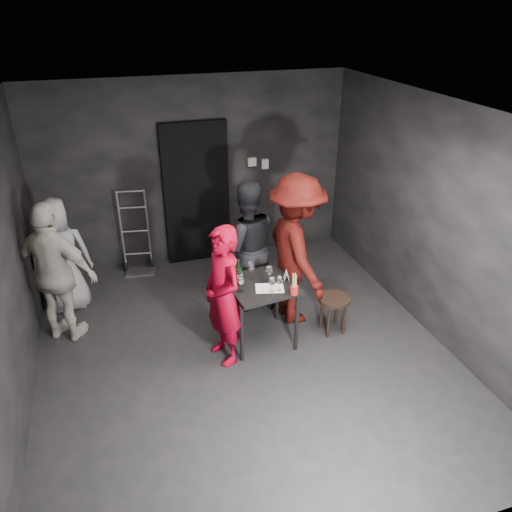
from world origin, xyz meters
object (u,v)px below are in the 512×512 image
object	(u,v)px
hand_truck	(138,257)
stool	(334,304)
tasting_table	(261,291)
woman_black	(246,239)
breadstick_cup	(294,284)
man_maroon	(297,233)
bystander_cream	(54,265)
bystander_grey	(60,256)
wine_bottle	(238,277)
server_red	(223,292)

from	to	relation	value
hand_truck	stool	distance (m)	3.04
hand_truck	tasting_table	size ratio (longest dim) A/B	1.66
woman_black	breadstick_cup	distance (m)	1.10
man_maroon	breadstick_cup	world-z (taller)	man_maroon
bystander_cream	breadstick_cup	world-z (taller)	bystander_cream
hand_truck	bystander_grey	distance (m)	1.31
tasting_table	bystander_cream	distance (m)	2.32
tasting_table	wine_bottle	bearing A→B (deg)	177.09
woman_black	wine_bottle	xyz separation A→B (m)	(-0.32, -0.75, -0.07)
hand_truck	stool	size ratio (longest dim) A/B	2.65
tasting_table	stool	world-z (taller)	tasting_table
hand_truck	wine_bottle	size ratio (longest dim) A/B	3.61
tasting_table	wine_bottle	world-z (taller)	wine_bottle
hand_truck	bystander_grey	size ratio (longest dim) A/B	0.83
woman_black	bystander_grey	size ratio (longest dim) A/B	1.27
stool	wine_bottle	size ratio (longest dim) A/B	1.36
hand_truck	server_red	world-z (taller)	server_red
hand_truck	breadstick_cup	world-z (taller)	hand_truck
man_maroon	breadstick_cup	xyz separation A→B (m)	(-0.27, -0.62, -0.29)
wine_bottle	breadstick_cup	world-z (taller)	wine_bottle
tasting_table	woman_black	distance (m)	0.83
breadstick_cup	wine_bottle	bearing A→B (deg)	148.78
tasting_table	bystander_grey	world-z (taller)	bystander_grey
bystander_grey	bystander_cream	bearing A→B (deg)	86.46
stool	bystander_grey	bearing A→B (deg)	153.66
wine_bottle	man_maroon	bearing A→B (deg)	20.68
server_red	woman_black	world-z (taller)	woman_black
server_red	stool	bearing A→B (deg)	78.90
tasting_table	stool	size ratio (longest dim) A/B	1.60
stool	breadstick_cup	world-z (taller)	breadstick_cup
tasting_table	wine_bottle	distance (m)	0.34
bystander_cream	wine_bottle	world-z (taller)	bystander_cream
server_red	wine_bottle	xyz separation A→B (m)	(0.23, 0.22, 0.03)
man_maroon	woman_black	bearing A→B (deg)	44.50
tasting_table	woman_black	size ratio (longest dim) A/B	0.39
hand_truck	man_maroon	xyz separation A→B (m)	(1.74, -1.79, 0.94)
bystander_grey	tasting_table	bearing A→B (deg)	144.46
woman_black	stool	bearing A→B (deg)	137.05
hand_truck	wine_bottle	bearing A→B (deg)	-55.84
server_red	breadstick_cup	world-z (taller)	server_red
man_maroon	stool	bearing A→B (deg)	-144.85
stool	breadstick_cup	distance (m)	0.79
woman_black	man_maroon	size ratio (longest dim) A/B	0.82
tasting_table	man_maroon	xyz separation A→B (m)	(0.54, 0.31, 0.51)
server_red	man_maroon	distance (m)	1.19
bystander_cream	man_maroon	bearing A→B (deg)	-158.02
bystander_grey	breadstick_cup	world-z (taller)	bystander_grey
hand_truck	wine_bottle	world-z (taller)	hand_truck
tasting_table	stool	bearing A→B (deg)	-7.48
hand_truck	bystander_cream	world-z (taller)	bystander_cream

